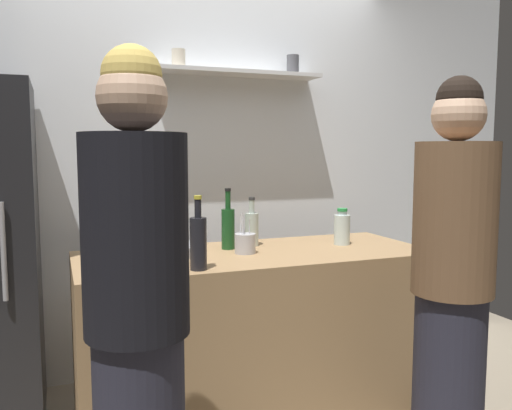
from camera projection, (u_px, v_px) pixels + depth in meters
name	position (u px, v px, depth m)	size (l,w,h in m)	color
back_wall_assembly	(201.00, 168.00, 3.41)	(4.80, 0.32, 2.60)	white
counter	(256.00, 333.00, 2.81)	(1.84, 0.75, 0.88)	#9E7A51
baking_pan	(165.00, 251.00, 2.67)	(0.34, 0.24, 0.05)	gray
utensil_holder	(245.00, 243.00, 2.73)	(0.11, 0.11, 0.21)	#B2B2B7
wine_bottle_pale_glass	(252.00, 228.00, 2.94)	(0.07, 0.07, 0.27)	#B2BFB2
wine_bottle_dark_glass	(198.00, 241.00, 2.35)	(0.08, 0.08, 0.33)	black
wine_bottle_green_glass	(228.00, 227.00, 2.84)	(0.07, 0.07, 0.33)	#19471E
water_bottle_plastic	(342.00, 228.00, 2.99)	(0.09, 0.09, 0.21)	silver
person_blonde	(138.00, 319.00, 1.71)	(0.34, 0.34, 1.74)	#262633
person_brown_jacket	(452.00, 283.00, 2.23)	(0.34, 0.34, 1.72)	#262633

